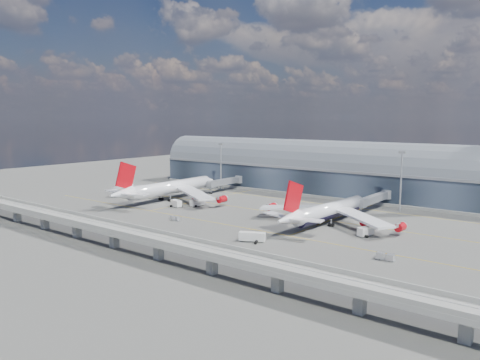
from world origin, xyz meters
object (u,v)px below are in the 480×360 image
Objects in this scene: service_truck_3 at (366,231)px; cargo_train_1 at (176,242)px; service_truck_0 at (198,203)px; floodlight_mast_left at (221,165)px; service_truck_4 at (347,212)px; service_truck_5 at (306,211)px; floodlight_mast_right at (401,180)px; cargo_train_0 at (175,219)px; cargo_train_2 at (385,257)px; airliner_right at (328,211)px; service_truck_1 at (176,204)px; airliner_left at (168,188)px; service_truck_2 at (252,237)px.

service_truck_3 is 0.50× the size of cargo_train_1.
floodlight_mast_left is at bearing 121.67° from service_truck_0.
floodlight_mast_left reaches higher than service_truck_4.
service_truck_4 is 0.86× the size of service_truck_5.
floodlight_mast_right is 96.13m from cargo_train_0.
service_truck_4 is 1.06× the size of cargo_train_2.
airliner_right is 10.35× the size of service_truck_1.
floodlight_mast_right is 43.46m from service_truck_5.
airliner_right is at bearing -14.72° from cargo_train_1.
floodlight_mast_right reaches higher than service_truck_3.
service_truck_2 is at bearing -27.13° from airliner_left.
floodlight_mast_right is 106.68m from airliner_left.
service_truck_3 is (18.41, -7.80, -3.41)m from airliner_right.
service_truck_3 is 1.20× the size of service_truck_4.
service_truck_5 reaches higher than service_truck_2.
service_truck_3 is 71.76m from cargo_train_0.
floodlight_mast_left reaches higher than airliner_right.
service_truck_0 is at bearing 45.60° from cargo_train_1.
floodlight_mast_left is 4.52× the size of service_truck_4.
cargo_train_1 is (-42.09, -47.68, -0.65)m from service_truck_3.
airliner_left reaches higher than service_truck_0.
airliner_left is 84.66m from airliner_right.
service_truck_2 is at bearing -77.77° from service_truck_4.
service_truck_3 is at bearing 34.52° from cargo_train_2.
service_truck_2 is 24.38m from cargo_train_1.
service_truck_0 is 0.87× the size of service_truck_2.
cargo_train_1 is (-22.51, -75.05, -0.58)m from service_truck_4.
service_truck_0 is at bearing 38.88° from cargo_train_0.
airliner_left is at bearing -86.73° from floodlight_mast_left.
service_truck_2 is (-7.66, -37.11, -3.40)m from airliner_right.
service_truck_4 is at bearing -53.78° from service_truck_1.
service_truck_0 reaches higher than cargo_train_2.
service_truck_2 is at bearing 99.52° from cargo_train_2.
floodlight_mast_right reaches higher than service_truck_1.
service_truck_1 is at bearing -147.55° from floodlight_mast_right.
cargo_train_0 is at bearing 54.63° from cargo_train_1.
service_truck_4 is (62.25, 22.71, -0.08)m from service_truck_0.
service_truck_1 is at bearing -167.40° from airliner_right.
floodlight_mast_left reaches higher than cargo_train_1.
service_truck_5 is at bearing 149.63° from airliner_right.
cargo_train_1 is at bearing 113.82° from cargo_train_2.
floodlight_mast_right is at bearing 21.37° from airliner_left.
cargo_train_2 is (15.37, -22.47, -0.64)m from service_truck_3.
airliner_right is 10.69× the size of service_truck_4.
airliner_right reaches higher than service_truck_5.
service_truck_4 is 60.88m from cargo_train_2.
service_truck_3 is at bearing -5.79° from airliner_left.
service_truck_2 is at bearing -98.05° from airliner_right.
service_truck_0 is at bearing -141.20° from service_truck_4.
floodlight_mast_left reaches higher than service_truck_2.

